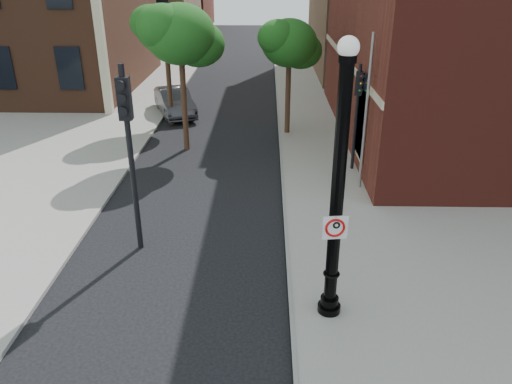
{
  "coord_description": "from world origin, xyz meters",
  "views": [
    {
      "loc": [
        1.44,
        -8.92,
        7.46
      ],
      "look_at": [
        1.19,
        2.0,
        2.44
      ],
      "focal_mm": 35.0,
      "sensor_mm": 36.0,
      "label": 1
    }
  ],
  "objects_px": {
    "lamppost": "(337,203)",
    "traffic_signal_right": "(358,101)",
    "parked_car": "(175,102)",
    "traffic_signal_left": "(128,130)",
    "no_parking_sign": "(335,227)"
  },
  "relations": [
    {
      "from": "lamppost",
      "to": "traffic_signal_left",
      "type": "distance_m",
      "value": 5.88
    },
    {
      "from": "no_parking_sign",
      "to": "traffic_signal_right",
      "type": "bearing_deg",
      "value": 70.98
    },
    {
      "from": "parked_car",
      "to": "lamppost",
      "type": "bearing_deg",
      "value": -90.31
    },
    {
      "from": "lamppost",
      "to": "parked_car",
      "type": "relative_size",
      "value": 1.44
    },
    {
      "from": "lamppost",
      "to": "traffic_signal_right",
      "type": "bearing_deg",
      "value": 77.99
    },
    {
      "from": "lamppost",
      "to": "no_parking_sign",
      "type": "xyz_separation_m",
      "value": [
        -0.02,
        -0.16,
        -0.49
      ]
    },
    {
      "from": "lamppost",
      "to": "parked_car",
      "type": "xyz_separation_m",
      "value": [
        -6.42,
        16.7,
        -2.18
      ]
    },
    {
      "from": "no_parking_sign",
      "to": "parked_car",
      "type": "distance_m",
      "value": 18.11
    },
    {
      "from": "lamppost",
      "to": "traffic_signal_right",
      "type": "distance_m",
      "value": 9.05
    },
    {
      "from": "parked_car",
      "to": "traffic_signal_left",
      "type": "bearing_deg",
      "value": -105.79
    },
    {
      "from": "no_parking_sign",
      "to": "lamppost",
      "type": "bearing_deg",
      "value": 76.35
    },
    {
      "from": "parked_car",
      "to": "traffic_signal_right",
      "type": "relative_size",
      "value": 1.05
    },
    {
      "from": "parked_car",
      "to": "traffic_signal_left",
      "type": "relative_size",
      "value": 0.83
    },
    {
      "from": "lamppost",
      "to": "no_parking_sign",
      "type": "distance_m",
      "value": 0.52
    },
    {
      "from": "no_parking_sign",
      "to": "traffic_signal_left",
      "type": "xyz_separation_m",
      "value": [
        -5.06,
        3.07,
        1.11
      ]
    }
  ]
}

